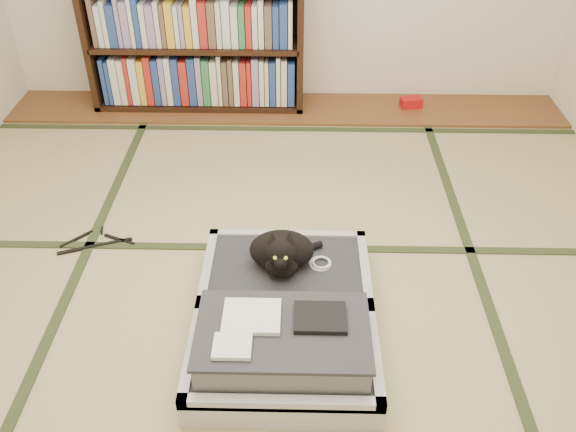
{
  "coord_description": "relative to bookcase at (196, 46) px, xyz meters",
  "views": [
    {
      "loc": [
        0.1,
        -2.07,
        2.04
      ],
      "look_at": [
        0.05,
        0.35,
        0.25
      ],
      "focal_mm": 38.0,
      "sensor_mm": 36.0,
      "label": 1
    }
  ],
  "objects": [
    {
      "name": "hanger",
      "position": [
        -0.34,
        -1.65,
        -0.44
      ],
      "size": [
        0.39,
        0.24,
        0.01
      ],
      "color": "black",
      "rests_on": "floor"
    },
    {
      "name": "cable_coil",
      "position": [
        0.84,
        -1.97,
        -0.29
      ],
      "size": [
        0.11,
        0.11,
        0.03
      ],
      "color": "white",
      "rests_on": "suitcase"
    },
    {
      "name": "floor",
      "position": [
        0.63,
        -2.07,
        -0.45
      ],
      "size": [
        4.5,
        4.5,
        0.0
      ],
      "primitive_type": "plane",
      "color": "tan",
      "rests_on": "ground"
    },
    {
      "name": "suitcase",
      "position": [
        0.68,
        -2.29,
        -0.34
      ],
      "size": [
        0.78,
        1.04,
        0.31
      ],
      "color": "silver",
      "rests_on": "floor"
    },
    {
      "name": "wood_strip",
      "position": [
        0.63,
        -0.07,
        -0.44
      ],
      "size": [
        4.0,
        0.5,
        0.02
      ],
      "primitive_type": "cube",
      "color": "brown",
      "rests_on": "ground"
    },
    {
      "name": "red_item",
      "position": [
        1.55,
        -0.04,
        -0.4
      ],
      "size": [
        0.16,
        0.11,
        0.07
      ],
      "primitive_type": "cube",
      "rotation": [
        0.0,
        0.0,
        0.17
      ],
      "color": "#BA0E11",
      "rests_on": "wood_strip"
    },
    {
      "name": "cat",
      "position": [
        0.66,
        -2.0,
        -0.2
      ],
      "size": [
        0.35,
        0.35,
        0.28
      ],
      "color": "black",
      "rests_on": "suitcase"
    },
    {
      "name": "bookcase",
      "position": [
        0.0,
        0.0,
        0.0
      ],
      "size": [
        1.51,
        0.34,
        0.97
      ],
      "color": "black",
      "rests_on": "wood_strip"
    },
    {
      "name": "tatami_borders",
      "position": [
        0.63,
        -1.57,
        -0.45
      ],
      "size": [
        4.0,
        4.5,
        0.01
      ],
      "color": "#2D381E",
      "rests_on": "ground"
    }
  ]
}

